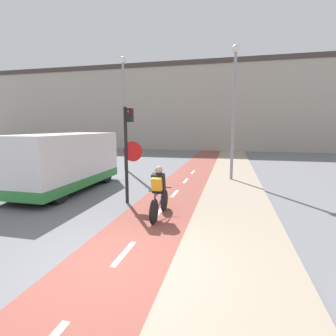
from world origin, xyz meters
name	(u,v)px	position (x,y,z in m)	size (l,w,h in m)	color
ground_plane	(113,267)	(0.00, 0.00, 0.00)	(120.00, 120.00, 0.00)	slate
bike_lane	(114,266)	(0.00, 0.01, 0.01)	(2.08, 60.00, 0.02)	brown
sidewalk_strip	(237,282)	(2.24, 0.00, 0.03)	(2.40, 60.00, 0.05)	gray
building_row_background	(214,107)	(0.00, 27.00, 4.79)	(60.00, 5.20, 9.55)	#B2A899
traffic_light_pole	(128,145)	(-1.27, 3.98, 2.00)	(0.67, 0.25, 3.23)	black
street_lamp_far	(124,102)	(-4.17, 10.60, 4.04)	(0.36, 0.36, 6.59)	gray
street_lamp_sidewalk	(234,99)	(2.12, 8.82, 3.89)	(0.36, 0.36, 6.30)	gray
cyclist_near	(159,193)	(0.11, 2.81, 0.71)	(0.46, 1.80, 1.50)	black
van	(65,163)	(-4.47, 5.09, 1.14)	(2.08, 5.38, 2.31)	silver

